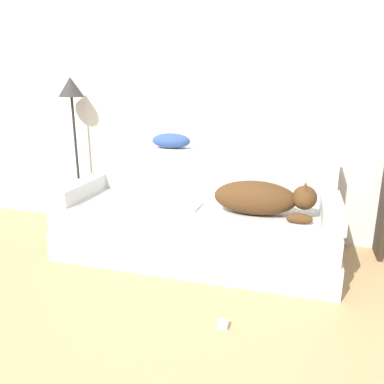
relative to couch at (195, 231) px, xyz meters
The scene contains 10 objects.
wall_back 1.29m from the couch, 93.56° to the left, with size 6.84×0.06×2.70m.
couch is the anchor object (origin of this frame).
couch_backrest 0.57m from the couch, 90.00° to the left, with size 2.21×0.15×0.41m.
couch_arm_left 1.09m from the couch, behind, with size 0.15×0.71×0.14m.
couch_arm_right 1.09m from the couch, ahead, with size 0.15×0.71×0.14m.
dog 0.65m from the couch, ahead, with size 0.77×0.29×0.27m.
laptop 0.27m from the couch, 168.41° to the right, with size 0.37×0.25×0.02m.
throw_pillow 0.85m from the couch, 132.33° to the left, with size 0.35×0.19×0.13m.
floor_lamp 1.74m from the couch, 162.77° to the left, with size 0.24×0.24×1.47m.
power_adapter 1.02m from the couch, 64.69° to the right, with size 0.06×0.06×0.03m.
Camera 1 is at (0.82, -1.06, 1.40)m, focal length 35.00 mm.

